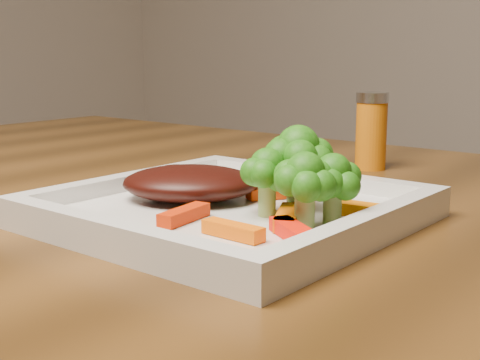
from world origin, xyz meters
The scene contains 13 objects.
plate centered at (0.16, 0.10, 0.76)m, with size 0.27×0.27×0.01m, color white.
steak centered at (0.11, 0.10, 0.78)m, with size 0.12×0.09×0.03m, color #350B08.
broccoli_0 centered at (0.21, 0.13, 0.80)m, with size 0.07×0.07×0.07m, color #256410, non-canonical shape.
broccoli_1 centered at (0.25, 0.10, 0.79)m, with size 0.05×0.05×0.06m, color #286811, non-canonical shape.
broccoli_2 centered at (0.24, 0.08, 0.79)m, with size 0.05×0.05×0.06m, color #126010, non-canonical shape.
broccoli_3 centered at (0.20, 0.09, 0.79)m, with size 0.05×0.05×0.06m, color #1C7012, non-canonical shape.
carrot_0 centered at (0.22, 0.03, 0.77)m, with size 0.05×0.01×0.01m, color #FF6604.
carrot_1 centered at (0.25, 0.05, 0.77)m, with size 0.06×0.02×0.01m, color #FC1604.
carrot_2 centered at (0.16, 0.04, 0.77)m, with size 0.05×0.01×0.01m, color red.
carrot_3 centered at (0.26, 0.14, 0.77)m, with size 0.06×0.02×0.01m, color orange.
carrot_4 centered at (0.17, 0.15, 0.77)m, with size 0.06×0.02×0.01m, color #DF3603.
carrot_5 centered at (0.23, 0.08, 0.77)m, with size 0.06×0.02×0.01m, color #FF6A04.
spice_shaker centered at (0.13, 0.39, 0.80)m, with size 0.04×0.04×0.09m, color #C8680B.
Camera 1 is at (0.51, -0.32, 0.89)m, focal length 50.00 mm.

